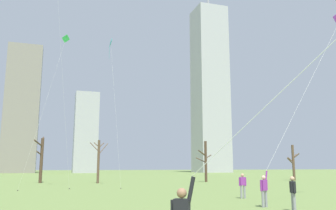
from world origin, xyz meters
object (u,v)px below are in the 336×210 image
kite_flyer_midfield_left_white (282,125)px  bare_tree_far_right_edge (293,162)px  bystander_strolling_midfield (293,192)px  distant_kite_drifting_right_teal (111,53)px  distant_kite_low_near_trees_green (62,52)px  bare_tree_rightmost (41,158)px  bare_tree_center (98,160)px  kite_flyer_midfield_center_purple (286,140)px  bare_tree_leftmost (205,160)px  bystander_far_off_by_trees (243,184)px

kite_flyer_midfield_left_white → bare_tree_far_right_edge: size_ratio=2.89×
bystander_strolling_midfield → distant_kite_drifting_right_teal: size_ratio=0.10×
kite_flyer_midfield_left_white → distant_kite_low_near_trees_green: bearing=97.3°
bare_tree_rightmost → bare_tree_center: 7.58m
kite_flyer_midfield_left_white → kite_flyer_midfield_center_purple: size_ratio=1.16×
kite_flyer_midfield_center_purple → bare_tree_leftmost: (7.47, 27.92, -0.64)m
bare_tree_leftmost → bystander_far_off_by_trees: bearing=-108.5°
kite_flyer_midfield_center_purple → bare_tree_far_right_edge: (22.15, 28.29, -0.80)m
kite_flyer_midfield_center_purple → bystander_far_off_by_trees: size_ratio=8.19×
bystander_strolling_midfield → bare_tree_center: bearing=100.0°
bystander_far_off_by_trees → bare_tree_center: 25.27m
bystander_strolling_midfield → distant_kite_low_near_trees_green: (-10.72, 21.59, 12.74)m
bare_tree_far_right_edge → bare_tree_center: 29.17m
bystander_strolling_midfield → distant_kite_low_near_trees_green: bearing=116.4°
kite_flyer_midfield_left_white → kite_flyer_midfield_center_purple: bearing=53.1°
kite_flyer_midfield_center_purple → bare_tree_leftmost: size_ratio=2.39×
kite_flyer_midfield_center_purple → bare_tree_leftmost: 28.91m
kite_flyer_midfield_left_white → bare_tree_leftmost: bearing=67.9°
distant_kite_low_near_trees_green → bare_tree_center: (5.24, 9.36, -10.73)m
kite_flyer_midfield_left_white → bare_tree_rightmost: (-5.62, 42.70, 0.31)m
bystander_strolling_midfield → bare_tree_far_right_edge: size_ratio=0.30×
kite_flyer_midfield_left_white → bare_tree_center: kite_flyer_midfield_left_white is taller
bystander_far_off_by_trees → bare_tree_far_right_edge: size_ratio=0.30×
bare_tree_rightmost → bare_tree_far_right_edge: bearing=-5.2°
distant_kite_low_near_trees_green → bare_tree_center: size_ratio=2.91×
bare_tree_far_right_edge → kite_flyer_midfield_left_white: bearing=-127.7°
distant_kite_low_near_trees_green → bare_tree_far_right_edge: distant_kite_low_near_trees_green is taller
kite_flyer_midfield_left_white → bystander_far_off_by_trees: (7.95, 15.41, -1.96)m
distant_kite_drifting_right_teal → bare_tree_rightmost: distant_kite_drifting_right_teal is taller
bystander_strolling_midfield → distant_kite_low_near_trees_green: 27.26m
kite_flyer_midfield_left_white → bare_tree_rightmost: bearing=97.5°
bystander_far_off_by_trees → bystander_strolling_midfield: same height
kite_flyer_midfield_center_purple → bare_tree_leftmost: bearing=75.0°
bare_tree_center → kite_flyer_midfield_left_white: bearing=-91.9°
bystander_far_off_by_trees → distant_kite_drifting_right_teal: size_ratio=0.10×
bystander_strolling_midfield → bare_tree_leftmost: bearing=73.4°
kite_flyer_midfield_center_purple → distant_kite_low_near_trees_green: (-12.26, 19.23, 10.10)m
bare_tree_far_right_edge → bystander_strolling_midfield: bearing=-127.7°
kite_flyer_midfield_center_purple → bare_tree_center: bearing=103.8°
kite_flyer_midfield_center_purple → bare_tree_far_right_edge: size_ratio=2.49×
distant_kite_drifting_right_teal → bare_tree_rightmost: size_ratio=2.69×
distant_kite_low_near_trees_green → bare_tree_leftmost: size_ratio=2.83×
bystander_far_off_by_trees → bare_tree_leftmost: bearing=71.5°
kite_flyer_midfield_center_purple → distant_kite_low_near_trees_green: 24.94m
distant_kite_drifting_right_teal → bare_tree_far_right_edge: 32.49m
kite_flyer_midfield_center_purple → bare_tree_far_right_edge: kite_flyer_midfield_center_purple is taller
distant_kite_low_near_trees_green → bare_tree_rightmost: size_ratio=2.61×
bare_tree_center → bystander_far_off_by_trees: bearing=-74.8°
bare_tree_rightmost → bare_tree_leftmost: bearing=-9.7°
kite_flyer_midfield_left_white → distant_kite_drifting_right_teal: distant_kite_drifting_right_teal is taller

